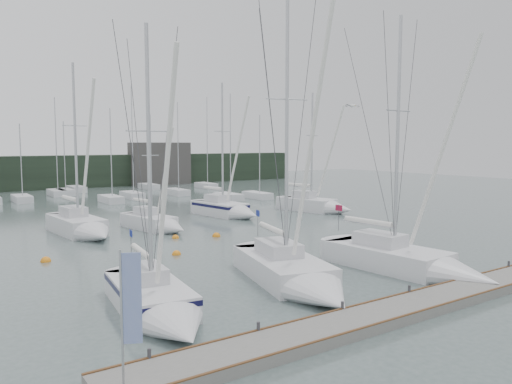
# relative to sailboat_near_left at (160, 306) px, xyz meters

# --- Properties ---
(ground) EXTENTS (160.00, 160.00, 0.00)m
(ground) POSITION_rel_sailboat_near_left_xyz_m (7.94, 0.07, -0.53)
(ground) COLOR #4D5E5C
(ground) RESTS_ON ground
(dock) EXTENTS (24.00, 2.00, 0.40)m
(dock) POSITION_rel_sailboat_near_left_xyz_m (7.94, -4.93, -0.33)
(dock) COLOR #61615D
(dock) RESTS_ON ground
(far_treeline) EXTENTS (90.00, 4.00, 5.00)m
(far_treeline) POSITION_rel_sailboat_near_left_xyz_m (7.94, 62.07, 1.97)
(far_treeline) COLOR black
(far_treeline) RESTS_ON ground
(far_building_right) EXTENTS (10.00, 3.00, 7.00)m
(far_building_right) POSITION_rel_sailboat_near_left_xyz_m (25.94, 60.07, 2.97)
(far_building_right) COLOR #45413F
(far_building_right) RESTS_ON ground
(mast_forest) EXTENTS (50.64, 26.12, 13.96)m
(mast_forest) POSITION_rel_sailboat_near_left_xyz_m (4.83, 45.58, -0.06)
(mast_forest) COLOR silver
(mast_forest) RESTS_ON ground
(sailboat_near_left) EXTENTS (3.55, 8.67, 12.44)m
(sailboat_near_left) POSITION_rel_sailboat_near_left_xyz_m (0.00, 0.00, 0.00)
(sailboat_near_left) COLOR silver
(sailboat_near_left) RESTS_ON ground
(sailboat_near_center) EXTENTS (5.37, 10.26, 15.33)m
(sailboat_near_center) POSITION_rel_sailboat_near_left_xyz_m (7.02, -0.04, 0.01)
(sailboat_near_center) COLOR silver
(sailboat_near_center) RESTS_ON ground
(sailboat_near_right) EXTENTS (3.83, 10.13, 14.57)m
(sailboat_near_right) POSITION_rel_sailboat_near_left_xyz_m (13.87, -1.48, 0.03)
(sailboat_near_right) COLOR silver
(sailboat_near_right) RESTS_ON ground
(sailboat_mid_b) EXTENTS (3.42, 8.92, 13.64)m
(sailboat_mid_b) POSITION_rel_sailboat_near_left_xyz_m (2.42, 19.53, 0.08)
(sailboat_mid_b) COLOR silver
(sailboat_mid_b) RESTS_ON ground
(sailboat_mid_c) EXTENTS (3.50, 7.35, 9.82)m
(sailboat_mid_c) POSITION_rel_sailboat_near_left_xyz_m (7.95, 18.72, -0.01)
(sailboat_mid_c) COLOR silver
(sailboat_mid_c) RESTS_ON ground
(sailboat_mid_d) EXTENTS (3.84, 8.27, 13.37)m
(sailboat_mid_d) POSITION_rel_sailboat_near_left_xyz_m (16.48, 21.99, 0.10)
(sailboat_mid_d) COLOR silver
(sailboat_mid_d) RESTS_ON ground
(sailboat_mid_e) EXTENTS (4.52, 8.34, 12.74)m
(sailboat_mid_e) POSITION_rel_sailboat_near_left_xyz_m (25.71, 19.67, 0.08)
(sailboat_mid_e) COLOR silver
(sailboat_mid_e) RESTS_ON ground
(buoy_a) EXTENTS (0.56, 0.56, 0.56)m
(buoy_a) POSITION_rel_sailboat_near_left_xyz_m (5.42, 10.06, -0.53)
(buoy_a) COLOR orange
(buoy_a) RESTS_ON ground
(buoy_b) EXTENTS (0.60, 0.60, 0.60)m
(buoy_b) POSITION_rel_sailboat_near_left_xyz_m (10.46, 13.93, -0.53)
(buoy_b) COLOR orange
(buoy_b) RESTS_ON ground
(buoy_c) EXTENTS (0.60, 0.60, 0.60)m
(buoy_c) POSITION_rel_sailboat_near_left_xyz_m (-1.67, 12.68, -0.53)
(buoy_c) COLOR orange
(buoy_c) RESTS_ON ground
(dock_banner) EXTENTS (0.52, 0.27, 3.70)m
(dock_banner) POSITION_rel_sailboat_near_left_xyz_m (-3.13, -5.28, 2.06)
(dock_banner) COLOR #A8ABB0
(dock_banner) RESTS_ON dock
(seagull) EXTENTS (0.90, 0.40, 0.18)m
(seagull) POSITION_rel_sailboat_near_left_xyz_m (11.20, 0.94, 8.27)
(seagull) COLOR white
(seagull) RESTS_ON ground
(buoy_d) EXTENTS (0.51, 0.51, 0.51)m
(buoy_d) POSITION_rel_sailboat_near_left_xyz_m (7.68, 15.04, -0.53)
(buoy_d) COLOR orange
(buoy_d) RESTS_ON ground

